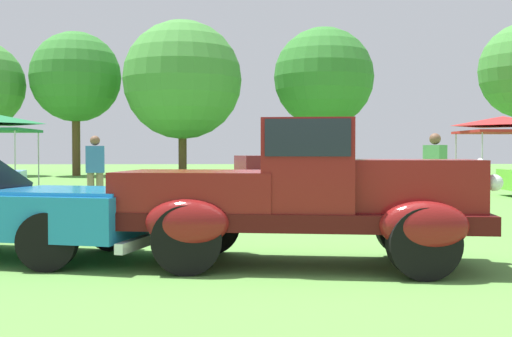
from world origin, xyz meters
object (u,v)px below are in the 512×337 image
canopy_tent_center_field (503,124)px  show_car_burgundy (277,177)px  spectator_near_truck (435,173)px  feature_pickup_truck (303,192)px  spectator_far_side (95,170)px

canopy_tent_center_field → show_car_burgundy: bearing=-146.2°
spectator_near_truck → canopy_tent_center_field: bearing=61.4°
show_car_burgundy → spectator_near_truck: size_ratio=2.72×
feature_pickup_truck → spectator_far_side: bearing=119.4°
feature_pickup_truck → spectator_near_truck: feature_pickup_truck is taller
show_car_burgundy → canopy_tent_center_field: size_ratio=1.51×
show_car_burgundy → spectator_near_truck: bearing=-65.6°
feature_pickup_truck → spectator_near_truck: (3.12, 4.81, 0.05)m
feature_pickup_truck → show_car_burgundy: 10.71m
spectator_near_truck → spectator_far_side: size_ratio=1.00×
feature_pickup_truck → spectator_far_side: size_ratio=2.60×
spectator_near_truck → feature_pickup_truck: bearing=-122.9°
feature_pickup_truck → canopy_tent_center_field: canopy_tent_center_field is taller
canopy_tent_center_field → feature_pickup_truck: bearing=-119.9°
spectator_near_truck → spectator_far_side: same height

